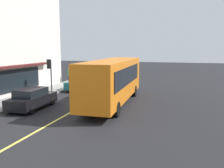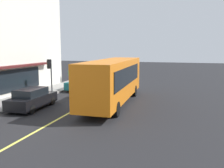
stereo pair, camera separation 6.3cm
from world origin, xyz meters
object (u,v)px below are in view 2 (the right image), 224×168
(traffic_light, at_px, (50,68))
(car_black, at_px, (32,99))
(car_teal, at_px, (81,83))
(pedestrian_near_storefront, at_px, (69,74))
(bus, at_px, (113,79))

(traffic_light, distance_m, car_black, 6.24)
(car_teal, xyz_separation_m, pedestrian_near_storefront, (3.74, 3.29, 0.48))
(car_black, distance_m, car_teal, 8.56)
(pedestrian_near_storefront, bearing_deg, car_teal, -138.65)
(car_black, height_order, pedestrian_near_storefront, pedestrian_near_storefront)
(traffic_light, height_order, car_teal, traffic_light)
(car_black, height_order, car_teal, same)
(car_teal, bearing_deg, car_black, 179.33)
(bus, xyz_separation_m, pedestrian_near_storefront, (9.06, 8.45, -0.76))
(bus, xyz_separation_m, car_teal, (5.32, 5.17, -1.24))
(pedestrian_near_storefront, bearing_deg, car_black, -165.47)
(bus, distance_m, car_teal, 7.52)
(bus, bearing_deg, car_black, 121.58)
(car_black, xyz_separation_m, car_teal, (8.56, -0.10, 0.00))
(bus, relative_size, pedestrian_near_storefront, 6.31)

